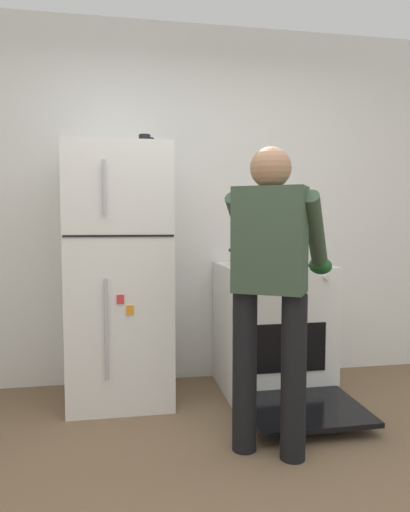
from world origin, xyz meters
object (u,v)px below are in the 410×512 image
at_px(person_cook, 271,273).
at_px(coffee_mug, 145,142).
at_px(red_pot, 254,256).
at_px(refrigerator, 120,275).
at_px(stove_range, 273,328).
at_px(pepper_mill, 302,248).

distance_m(person_cook, coffee_mug, 1.39).
xyz_separation_m(person_cook, red_pot, (0.16, 0.86, 0.02)).
height_order(refrigerator, person_cook, refrigerator).
xyz_separation_m(refrigerator, coffee_mug, (0.18, 0.05, 0.91)).
relative_size(refrigerator, stove_range, 1.41).
bearing_deg(person_cook, coffee_mug, 121.81).
distance_m(red_pot, coffee_mug, 1.09).
relative_size(refrigerator, pepper_mill, 8.94).
distance_m(person_cook, red_pot, 0.87).
bearing_deg(person_cook, stove_range, 70.51).
xyz_separation_m(refrigerator, red_pot, (0.93, -0.05, 0.12)).
height_order(refrigerator, red_pot, refrigerator).
height_order(stove_range, pepper_mill, pepper_mill).
relative_size(stove_range, coffee_mug, 10.94).
xyz_separation_m(refrigerator, person_cook, (0.78, -0.91, 0.10)).
xyz_separation_m(refrigerator, pepper_mill, (1.39, 0.20, 0.16)).
xyz_separation_m(red_pot, coffee_mug, (-0.75, 0.10, 0.79)).
bearing_deg(coffee_mug, red_pot, -7.59).
relative_size(stove_range, person_cook, 0.77).
height_order(red_pot, coffee_mug, coffee_mug).
bearing_deg(stove_range, coffee_mug, 175.73).
bearing_deg(stove_range, person_cook, -109.49).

